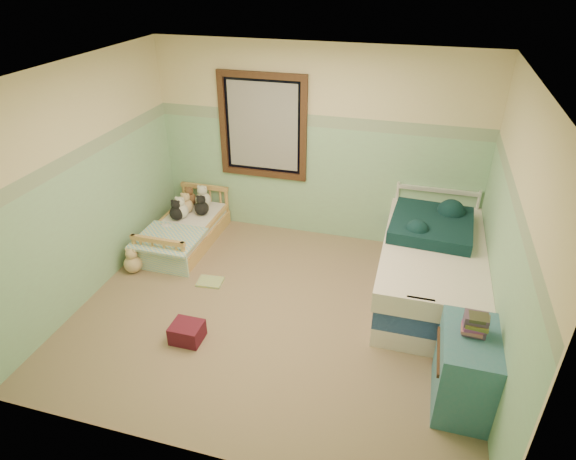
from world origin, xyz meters
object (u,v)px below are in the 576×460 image
(red_pillow, at_px, (187,332))
(floor_book, at_px, (210,282))
(dresser, at_px, (465,370))
(twin_bed_frame, at_px, (427,286))
(toddler_bed_frame, at_px, (186,237))
(plush_floor_tan, at_px, (133,264))
(plush_floor_cream, at_px, (168,239))

(red_pillow, distance_m, floor_book, 0.97)
(dresser, bearing_deg, twin_bed_frame, 101.95)
(red_pillow, bearing_deg, floor_book, 100.50)
(twin_bed_frame, bearing_deg, red_pillow, -147.98)
(toddler_bed_frame, xyz_separation_m, red_pillow, (0.85, -1.71, 0.00))
(floor_book, bearing_deg, dresser, -25.82)
(toddler_bed_frame, distance_m, twin_bed_frame, 3.14)
(toddler_bed_frame, xyz_separation_m, floor_book, (0.67, -0.76, -0.08))
(plush_floor_tan, height_order, twin_bed_frame, same)
(toddler_bed_frame, relative_size, dresser, 1.96)
(plush_floor_tan, bearing_deg, dresser, -14.71)
(twin_bed_frame, bearing_deg, dresser, -78.05)
(twin_bed_frame, distance_m, red_pillow, 2.68)
(toddler_bed_frame, relative_size, plush_floor_cream, 5.94)
(dresser, xyz_separation_m, red_pillow, (-2.59, 0.06, -0.27))
(plush_floor_cream, relative_size, red_pillow, 0.78)
(toddler_bed_frame, height_order, floor_book, toddler_bed_frame)
(plush_floor_tan, relative_size, red_pillow, 0.72)
(toddler_bed_frame, distance_m, plush_floor_cream, 0.24)
(red_pillow, bearing_deg, twin_bed_frame, 32.02)
(plush_floor_tan, bearing_deg, toddler_bed_frame, 68.44)
(plush_floor_cream, xyz_separation_m, floor_book, (0.84, -0.59, -0.11))
(dresser, bearing_deg, red_pillow, 178.61)
(floor_book, bearing_deg, plush_floor_tan, 176.16)
(plush_floor_tan, bearing_deg, red_pillow, -38.45)
(plush_floor_tan, bearing_deg, plush_floor_cream, 76.97)
(plush_floor_tan, bearing_deg, floor_book, 1.81)
(plush_floor_tan, relative_size, twin_bed_frame, 0.11)
(plush_floor_cream, height_order, twin_bed_frame, plush_floor_cream)
(toddler_bed_frame, height_order, red_pillow, red_pillow)
(plush_floor_cream, xyz_separation_m, dresser, (3.61, -1.60, 0.24))
(dresser, relative_size, red_pillow, 2.38)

